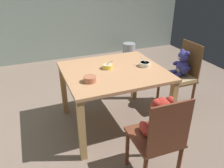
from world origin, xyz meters
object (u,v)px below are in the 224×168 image
teddy_chair_near_front (159,128)px  porridge_bowl_yellow_center (108,66)px  teddy_chair_near_right (181,71)px  metal_pail (129,50)px  dining_table (114,78)px  porridge_bowl_white_near_right (145,64)px  porridge_bowl_terracotta_near_left (90,79)px

teddy_chair_near_front → porridge_bowl_yellow_center: teddy_chair_near_front is taller
teddy_chair_near_right → metal_pail: teddy_chair_near_right is taller
metal_pail → porridge_bowl_yellow_center: bearing=-121.8°
teddy_chair_near_front → dining_table: bearing=2.8°
porridge_bowl_white_near_right → porridge_bowl_yellow_center: bearing=167.2°
teddy_chair_near_front → porridge_bowl_white_near_right: (0.35, 0.87, 0.17)m
teddy_chair_near_right → porridge_bowl_white_near_right: bearing=6.5°
dining_table → metal_pail: (1.25, 2.15, -0.47)m
porridge_bowl_white_near_right → porridge_bowl_yellow_center: size_ratio=1.17×
teddy_chair_near_right → porridge_bowl_terracotta_near_left: size_ratio=7.00×
porridge_bowl_white_near_right → teddy_chair_near_right: bearing=6.4°
porridge_bowl_yellow_center → metal_pail: porridge_bowl_yellow_center is taller
dining_table → metal_pail: dining_table is taller
dining_table → porridge_bowl_white_near_right: (0.37, -0.03, 0.12)m
teddy_chair_near_right → porridge_bowl_white_near_right: size_ratio=6.79×
porridge_bowl_terracotta_near_left → porridge_bowl_yellow_center: bearing=41.8°
porridge_bowl_yellow_center → teddy_chair_near_front: bearing=-86.0°
teddy_chair_near_right → porridge_bowl_yellow_center: size_ratio=7.94×
teddy_chair_near_right → porridge_bowl_white_near_right: teddy_chair_near_right is taller
dining_table → teddy_chair_near_right: size_ratio=1.23×
dining_table → porridge_bowl_yellow_center: 0.15m
dining_table → teddy_chair_near_front: size_ratio=1.26×
teddy_chair_near_front → metal_pail: (1.23, 3.06, -0.42)m
dining_table → porridge_bowl_white_near_right: size_ratio=8.35×
porridge_bowl_white_near_right → porridge_bowl_terracotta_near_left: bearing=-167.4°
teddy_chair_near_front → porridge_bowl_white_near_right: 0.96m
porridge_bowl_terracotta_near_left → metal_pail: 2.88m
porridge_bowl_terracotta_near_left → metal_pail: bearing=56.0°
porridge_bowl_terracotta_near_left → porridge_bowl_white_near_right: size_ratio=0.97×
dining_table → porridge_bowl_terracotta_near_left: (-0.33, -0.19, 0.13)m
teddy_chair_near_front → porridge_bowl_yellow_center: size_ratio=7.75×
porridge_bowl_terracotta_near_left → porridge_bowl_white_near_right: 0.72m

